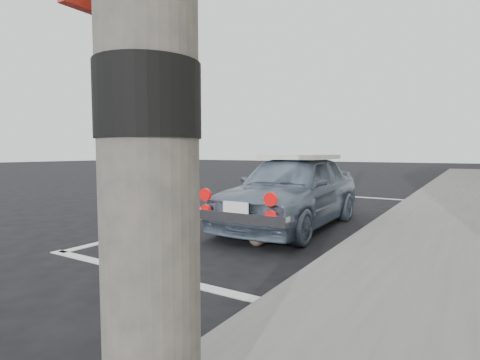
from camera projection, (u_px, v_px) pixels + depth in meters
name	position (u px, v px, depth m)	size (l,w,h in m)	color
ground	(151.00, 254.00, 4.13)	(80.00, 80.00, 0.00)	black
pline_rear	(150.00, 274.00, 3.44)	(3.00, 0.12, 0.01)	silver
pline_front	(355.00, 197.00, 9.36)	(3.00, 0.12, 0.01)	silver
pline_side	(232.00, 211.00, 7.14)	(0.12, 7.00, 0.01)	silver
retro_coupe	(292.00, 189.00, 5.63)	(1.39, 3.30, 1.11)	slate
cat	(257.00, 237.00, 4.48)	(0.32, 0.44, 0.25)	#61584A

